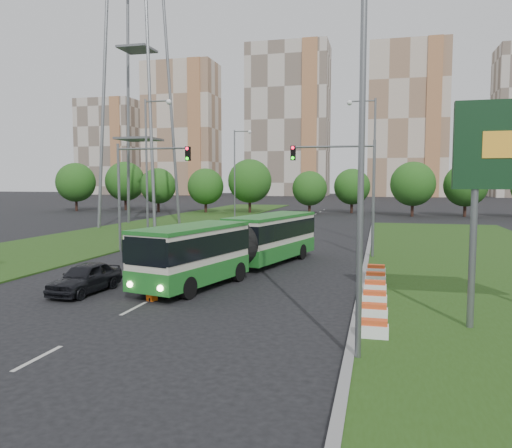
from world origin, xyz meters
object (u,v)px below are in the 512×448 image
(traffic_mast_left, at_px, (139,180))
(car_left_near, at_px, (85,278))
(articulated_bus, at_px, (238,244))
(traffic_mast_median, at_px, (349,180))
(shopping_trolley, at_px, (152,293))
(transmission_pylon, at_px, (137,31))
(pedestrian, at_px, (148,275))
(car_left_far, at_px, (178,239))

(traffic_mast_left, relative_size, car_left_near, 1.90)
(traffic_mast_left, relative_size, articulated_bus, 0.49)
(traffic_mast_left, xyz_separation_m, articulated_bus, (9.31, -6.14, -3.70))
(traffic_mast_median, relative_size, car_left_near, 1.90)
(traffic_mast_left, distance_m, shopping_trolley, 16.31)
(articulated_bus, height_order, shopping_trolley, articulated_bus)
(traffic_mast_left, bearing_deg, transmission_pylon, 116.86)
(pedestrian, bearing_deg, traffic_mast_left, 48.40)
(traffic_mast_left, bearing_deg, articulated_bus, -33.41)
(traffic_mast_left, bearing_deg, shopping_trolley, -61.08)
(car_left_far, bearing_deg, traffic_mast_median, -23.49)
(articulated_bus, distance_m, car_left_far, 10.97)
(articulated_bus, distance_m, shopping_trolley, 7.77)
(traffic_mast_median, relative_size, traffic_mast_left, 1.00)
(traffic_mast_median, height_order, traffic_mast_left, same)
(traffic_mast_median, relative_size, pedestrian, 4.68)
(traffic_mast_median, distance_m, car_left_near, 18.57)
(transmission_pylon, distance_m, car_left_near, 40.63)
(articulated_bus, bearing_deg, traffic_mast_median, 64.96)
(pedestrian, xyz_separation_m, shopping_trolley, (0.81, -1.32, -0.52))
(traffic_mast_left, bearing_deg, pedestrian, -61.35)
(articulated_bus, distance_m, car_left_near, 8.80)
(car_left_far, bearing_deg, traffic_mast_left, -153.89)
(traffic_mast_median, height_order, pedestrian, traffic_mast_median)
(car_left_far, height_order, shopping_trolley, car_left_far)
(traffic_mast_median, height_order, car_left_far, traffic_mast_median)
(car_left_near, bearing_deg, articulated_bus, 54.45)
(traffic_mast_left, bearing_deg, car_left_near, -73.74)
(car_left_far, distance_m, shopping_trolley, 16.60)
(car_left_near, bearing_deg, transmission_pylon, 116.50)
(car_left_near, height_order, shopping_trolley, car_left_near)
(articulated_bus, bearing_deg, traffic_mast_left, 160.86)
(transmission_pylon, height_order, car_left_far, transmission_pylon)
(traffic_mast_left, height_order, car_left_near, traffic_mast_left)
(traffic_mast_median, relative_size, shopping_trolley, 11.87)
(traffic_mast_left, xyz_separation_m, shopping_trolley, (7.51, -13.59, -5.02))
(car_left_far, bearing_deg, shopping_trolley, -89.72)
(car_left_near, bearing_deg, car_left_far, 99.90)
(traffic_mast_median, relative_size, articulated_bus, 0.49)
(traffic_mast_left, bearing_deg, traffic_mast_median, 3.77)
(traffic_mast_left, relative_size, pedestrian, 4.68)
(car_left_far, bearing_deg, car_left_near, -102.41)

